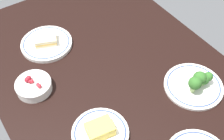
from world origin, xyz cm
name	(u,v)px	position (x,y,z in cm)	size (l,w,h in cm)	color
dining_table	(112,77)	(0.00, 0.00, 2.00)	(129.13, 88.20, 4.00)	black
bowl_berries	(34,86)	(9.77, 28.62, 6.23)	(13.52, 13.52, 5.69)	white
plate_sandwich	(46,43)	(29.03, 14.30, 5.33)	(21.81, 21.81, 4.75)	white
plate_cheese	(100,132)	(-20.13, 18.30, 5.54)	(19.22, 19.22, 5.46)	white
plate_broccoli	(196,84)	(-23.32, -22.02, 6.20)	(22.28, 22.28, 8.28)	white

